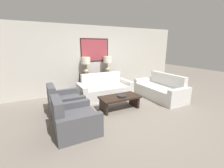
{
  "coord_description": "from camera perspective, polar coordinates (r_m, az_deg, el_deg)",
  "views": [
    {
      "loc": [
        -2.19,
        -3.34,
        1.89
      ],
      "look_at": [
        -0.02,
        0.93,
        0.65
      ],
      "focal_mm": 24.0,
      "sensor_mm": 36.0,
      "label": 1
    }
  ],
  "objects": [
    {
      "name": "console_table",
      "position": [
        6.21,
        -5.52,
        0.44
      ],
      "size": [
        1.38,
        0.39,
        0.77
      ],
      "color": "black",
      "rests_on": "ground_plane"
    },
    {
      "name": "couch_by_back_wall",
      "position": [
        5.6,
        -2.8,
        -2.12
      ],
      "size": [
        1.93,
        0.91,
        0.87
      ],
      "color": "silver",
      "rests_on": "ground_plane"
    },
    {
      "name": "table_lamp_right",
      "position": [
        6.25,
        -1.72,
        8.37
      ],
      "size": [
        0.35,
        0.35,
        0.68
      ],
      "color": "tan",
      "rests_on": "console_table"
    },
    {
      "name": "ground_plane",
      "position": [
        4.42,
        5.75,
        -10.88
      ],
      "size": [
        20.0,
        20.0,
        0.0
      ],
      "primitive_type": "plane",
      "color": "slate"
    },
    {
      "name": "couch_by_side",
      "position": [
        5.82,
        17.88,
        -2.2
      ],
      "size": [
        0.91,
        1.93,
        0.87
      ],
      "color": "silver",
      "rests_on": "ground_plane"
    },
    {
      "name": "back_wall",
      "position": [
        6.31,
        -6.66,
        9.34
      ],
      "size": [
        7.95,
        0.12,
        2.65
      ],
      "color": "beige",
      "rests_on": "ground_plane"
    },
    {
      "name": "decorative_bowl",
      "position": [
        4.49,
        3.74,
        -4.54
      ],
      "size": [
        0.27,
        0.27,
        0.04
      ],
      "color": "#232328",
      "rests_on": "coffee_table"
    },
    {
      "name": "table_lamp_left",
      "position": [
        5.91,
        -9.92,
        7.81
      ],
      "size": [
        0.35,
        0.35,
        0.68
      ],
      "color": "tan",
      "rests_on": "console_table"
    },
    {
      "name": "armchair_near_back_wall",
      "position": [
        4.62,
        -17.71,
        -6.76
      ],
      "size": [
        0.92,
        1.0,
        0.83
      ],
      "color": "#4C4C51",
      "rests_on": "ground_plane"
    },
    {
      "name": "armchair_near_camera",
      "position": [
        3.54,
        -14.33,
        -13.22
      ],
      "size": [
        0.92,
        1.0,
        0.83
      ],
      "color": "#4C4C51",
      "rests_on": "ground_plane"
    },
    {
      "name": "coffee_table",
      "position": [
        4.55,
        2.94,
        -5.99
      ],
      "size": [
        1.2,
        0.61,
        0.4
      ],
      "color": "black",
      "rests_on": "ground_plane"
    }
  ]
}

